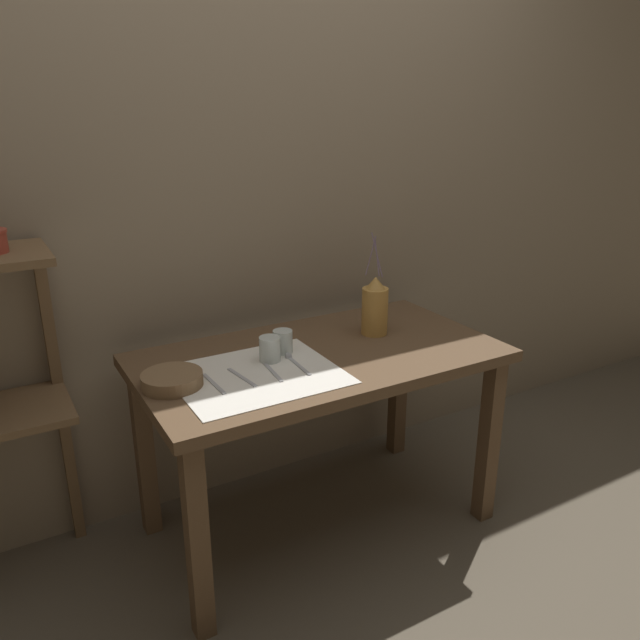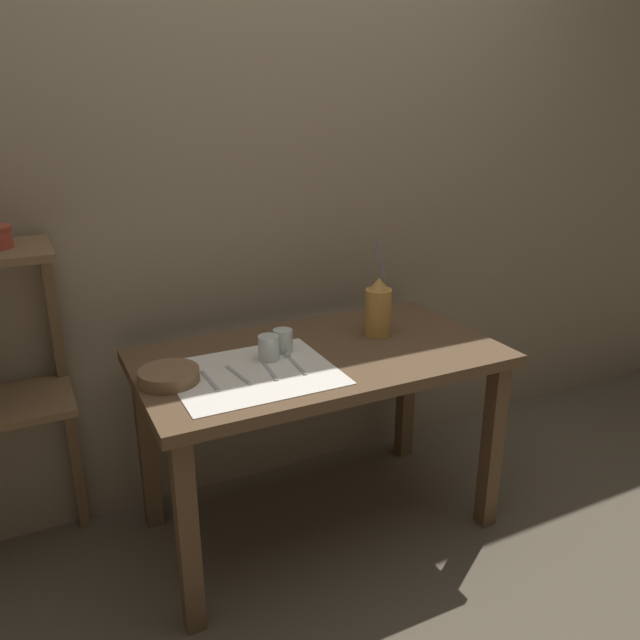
% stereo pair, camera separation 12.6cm
% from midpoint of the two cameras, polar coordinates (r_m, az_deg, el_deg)
% --- Properties ---
extents(ground_plane, '(12.00, 12.00, 0.00)m').
position_cam_midpoint_polar(ground_plane, '(2.53, -1.54, -18.00)').
color(ground_plane, brown).
extents(stone_wall_back, '(7.00, 0.06, 2.40)m').
position_cam_midpoint_polar(stone_wall_back, '(2.44, -6.97, 11.34)').
color(stone_wall_back, gray).
rests_on(stone_wall_back, ground_plane).
extents(wooden_table, '(1.26, 0.69, 0.71)m').
position_cam_midpoint_polar(wooden_table, '(2.21, -1.68, -5.33)').
color(wooden_table, brown).
rests_on(wooden_table, ground_plane).
extents(linen_cloth, '(0.52, 0.44, 0.00)m').
position_cam_midpoint_polar(linen_cloth, '(2.02, -7.60, -5.01)').
color(linen_cloth, white).
rests_on(linen_cloth, wooden_table).
extents(pitcher_with_flowers, '(0.10, 0.10, 0.39)m').
position_cam_midpoint_polar(pitcher_with_flowers, '(2.32, 3.49, 1.13)').
color(pitcher_with_flowers, '#B7843D').
rests_on(pitcher_with_flowers, wooden_table).
extents(wooden_bowl, '(0.19, 0.19, 0.04)m').
position_cam_midpoint_polar(wooden_bowl, '(1.98, -15.17, -5.34)').
color(wooden_bowl, brown).
rests_on(wooden_bowl, wooden_table).
extents(glass_tumbler_near, '(0.07, 0.07, 0.08)m').
position_cam_midpoint_polar(glass_tumbler_near, '(2.10, -6.33, -2.67)').
color(glass_tumbler_near, silver).
rests_on(glass_tumbler_near, wooden_table).
extents(glass_tumbler_far, '(0.07, 0.07, 0.08)m').
position_cam_midpoint_polar(glass_tumbler_far, '(2.16, -5.10, -1.99)').
color(glass_tumbler_far, silver).
rests_on(glass_tumbler_far, wooden_table).
extents(fork_inner, '(0.02, 0.17, 0.00)m').
position_cam_midpoint_polar(fork_inner, '(1.97, -11.51, -5.75)').
color(fork_inner, '#A8A8AD').
rests_on(fork_inner, wooden_table).
extents(fork_outer, '(0.03, 0.17, 0.00)m').
position_cam_midpoint_polar(fork_outer, '(2.00, -8.97, -5.21)').
color(fork_outer, '#A8A8AD').
rests_on(fork_outer, wooden_table).
extents(knife_center, '(0.03, 0.17, 0.00)m').
position_cam_midpoint_polar(knife_center, '(2.02, -6.16, -4.73)').
color(knife_center, '#A8A8AD').
rests_on(knife_center, wooden_table).
extents(spoon_inner, '(0.03, 0.18, 0.02)m').
position_cam_midpoint_polar(spoon_inner, '(2.10, -4.28, -3.65)').
color(spoon_inner, '#A8A8AD').
rests_on(spoon_inner, wooden_table).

